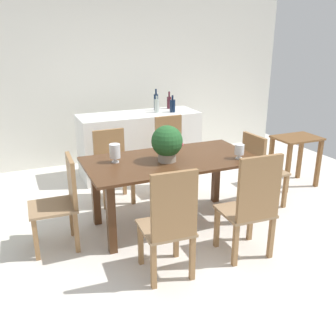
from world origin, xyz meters
The scene contains 19 objects.
ground_plane centered at (0.00, 0.00, 0.00)m, with size 7.04×7.04×0.00m, color silver.
back_wall centered at (0.00, 2.60, 1.30)m, with size 6.40×0.10×2.60m, color silver.
dining_table centered at (0.00, 0.03, 0.65)m, with size 1.82×0.94×0.77m.
chair_near_left centered at (-0.42, -0.90, 0.56)m, with size 0.45×0.48×1.03m.
chair_near_right centered at (0.41, -0.90, 0.57)m, with size 0.48×0.45×1.05m.
chair_head_end centered at (-1.16, 0.03, 0.51)m, with size 0.47×0.45×0.93m.
chair_far_right centered at (0.41, 0.95, 0.55)m, with size 0.42×0.42×1.01m.
chair_far_left centered at (-0.41, 0.94, 0.51)m, with size 0.45×0.42×0.91m.
chair_foot_end centered at (1.17, 0.02, 0.51)m, with size 0.46×0.45×0.92m.
flower_centerpiece centered at (-0.06, -0.02, 0.97)m, with size 0.33×0.34×0.38m.
crystal_vase_left centered at (0.68, -0.24, 0.86)m, with size 0.10×0.10×0.16m.
crystal_vase_center_near centered at (-0.58, 0.16, 0.89)m, with size 0.11×0.11×0.20m.
wine_glass centered at (0.17, 0.29, 0.89)m, with size 0.06×0.06×0.17m.
kitchen_counter centered at (0.23, 1.72, 0.46)m, with size 1.77×0.64×0.93m, color white.
wine_bottle_dark centered at (0.79, 1.90, 1.03)m, with size 0.07×0.07×0.26m.
wine_bottle_clear centered at (0.50, 1.69, 1.03)m, with size 0.07×0.07×0.25m.
wine_bottle_green centered at (0.56, 1.87, 1.06)m, with size 0.07×0.07×0.32m.
wine_bottle_tall centered at (0.73, 1.62, 1.02)m, with size 0.08×0.08×0.25m.
side_table centered at (2.05, 0.41, 0.51)m, with size 0.61×0.44×0.70m.
Camera 1 is at (-1.54, -3.47, 2.04)m, focal length 40.24 mm.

